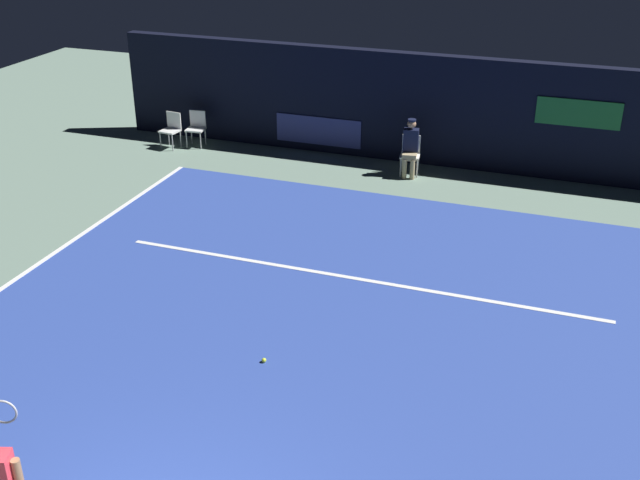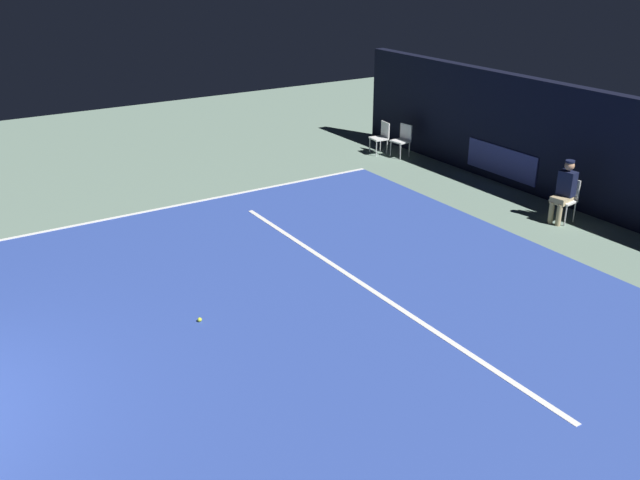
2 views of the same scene
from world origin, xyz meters
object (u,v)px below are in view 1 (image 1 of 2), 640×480
line_judge_on_chair (410,147)px  tennis_ball (264,360)px  courtside_chair_near (171,128)px  courtside_chair_far (196,126)px

line_judge_on_chair → tennis_ball: (-0.15, -8.08, -0.64)m
courtside_chair_near → courtside_chair_far: (0.53, 0.32, 0.00)m
line_judge_on_chair → courtside_chair_near: bearing=-179.2°
courtside_chair_near → courtside_chair_far: bearing=31.2°
courtside_chair_far → line_judge_on_chair: bearing=-2.5°
line_judge_on_chair → courtside_chair_near: 6.14m
courtside_chair_near → line_judge_on_chair: bearing=0.8°
courtside_chair_near → tennis_ball: size_ratio=12.94×
courtside_chair_far → tennis_ball: size_ratio=12.94×
line_judge_on_chair → courtside_chair_far: 5.61m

